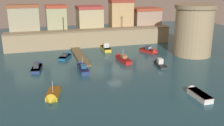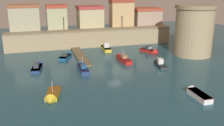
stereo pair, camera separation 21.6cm
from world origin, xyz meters
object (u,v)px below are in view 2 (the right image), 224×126
Objects in this scene: moored_boat_0 at (159,63)px; moored_boat_1 at (122,58)px; moored_boat_8 at (151,51)px; moored_boat_2 at (82,67)px; mooring_buoy_0 at (80,67)px; moored_boat_3 at (52,96)px; moored_boat_5 at (37,66)px; moored_boat_7 at (196,93)px; moored_boat_4 at (67,56)px; fortress_tower at (194,30)px; quay_lamp_0 at (63,21)px; moored_boat_6 at (105,47)px; quay_lamp_1 at (123,19)px.

moored_boat_1 is (-5.92, 4.94, 0.10)m from moored_boat_0.
moored_boat_1 reaches higher than moored_boat_8.
mooring_buoy_0 is at bearing 2.22° from moored_boat_2.
mooring_buoy_0 is (6.15, 12.99, -0.37)m from moored_boat_3.
moored_boat_7 is at bearing -123.90° from moored_boat_5.
moored_boat_8 is at bearing -67.33° from moored_boat_4.
moored_boat_7 is at bearing -178.44° from moored_boat_0.
moored_boat_1 is 1.23× the size of moored_boat_7.
fortress_tower is at bearing -30.49° from moored_boat_7.
moored_boat_0 is 1.05× the size of moored_boat_3.
quay_lamp_0 is at bearing 30.98° from moored_boat_1.
moored_boat_1 is 1.02× the size of moored_boat_2.
quay_lamp_0 is 21.86m from moored_boat_8.
moored_boat_0 is at bearing -95.45° from moored_boat_4.
moored_boat_4 is 29.75m from moored_boat_7.
quay_lamp_0 is 0.54× the size of moored_boat_1.
fortress_tower reaches higher than moored_boat_2.
fortress_tower is 1.80× the size of moored_boat_5.
mooring_buoy_0 is at bearing 85.69° from moored_boat_0.
moored_boat_6 is at bearing -148.64° from moored_boat_8.
quay_lamp_0 reaches higher than moored_boat_4.
quay_lamp_0 reaches higher than mooring_buoy_0.
moored_boat_8 is 18.37m from mooring_buoy_0.
quay_lamp_1 is 26.70m from moored_boat_5.
moored_boat_0 is 19.80m from moored_boat_4.
moored_boat_7 is at bearing 89.43° from moored_boat_3.
moored_boat_5 is at bearing -160.01° from moored_boat_3.
moored_boat_5 is at bearing 162.48° from moored_boat_4.
moored_boat_6 is at bearing 31.51° from moored_boat_0.
moored_boat_1 is (10.15, -14.12, -6.23)m from quay_lamp_0.
moored_boat_1 is 9.22m from mooring_buoy_0.
moored_boat_8 is (3.60, -9.90, -6.11)m from quay_lamp_1.
moored_boat_7 is at bearing -90.38° from quay_lamp_1.
moored_boat_2 reaches higher than mooring_buoy_0.
mooring_buoy_0 is at bearing -140.18° from moored_boat_4.
moored_boat_2 is 1.05× the size of moored_boat_6.
moored_boat_5 reaches higher than moored_boat_4.
moored_boat_2 is 12.83m from moored_boat_3.
moored_boat_0 is at bearing -94.21° from moored_boat_2.
mooring_buoy_0 is at bearing 37.57° from moored_boat_7.
fortress_tower is at bearing -81.14° from moored_boat_2.
moored_boat_3 is 11.37× the size of mooring_buoy_0.
moored_boat_1 is 16.87m from moored_boat_5.
moored_boat_1 is at bearing -80.44° from moored_boat_5.
moored_boat_3 is at bearing 129.83° from moored_boat_1.
moored_boat_6 is (-0.92, 10.14, 0.03)m from moored_boat_1.
moored_boat_3 reaches higher than moored_boat_7.
moored_boat_3 is (-19.86, -29.04, -6.18)m from quay_lamp_1.
moored_boat_6 is at bearing -144.66° from quay_lamp_1.
fortress_tower is at bearing -81.05° from moored_boat_5.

